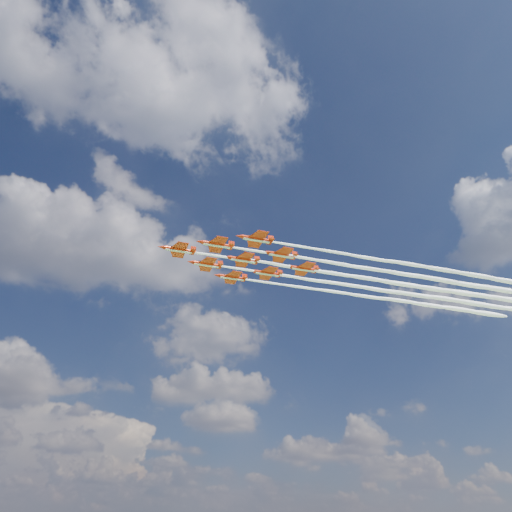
# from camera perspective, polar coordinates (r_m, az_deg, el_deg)

# --- Properties ---
(jet_lead) EXTENTS (110.78, 14.56, 3.08)m
(jet_lead) POSITION_cam_1_polar(r_m,az_deg,el_deg) (176.94, 7.71, -1.80)
(jet_lead) COLOR red
(jet_row2_port) EXTENTS (110.78, 14.56, 3.08)m
(jet_row2_port) POSITION_cam_1_polar(r_m,az_deg,el_deg) (176.10, 11.92, -1.28)
(jet_row2_port) COLOR red
(jet_row2_starb) EXTENTS (110.78, 14.56, 3.08)m
(jet_row2_starb) POSITION_cam_1_polar(r_m,az_deg,el_deg) (187.21, 9.84, -3.19)
(jet_row2_starb) COLOR red
(jet_row3_port) EXTENTS (110.78, 14.56, 3.08)m
(jet_row3_port) POSITION_cam_1_polar(r_m,az_deg,el_deg) (176.23, 16.13, -0.75)
(jet_row3_port) COLOR red
(jet_row3_centre) EXTENTS (110.78, 14.56, 3.08)m
(jet_row3_centre) POSITION_cam_1_polar(r_m,az_deg,el_deg) (186.79, 13.81, -2.70)
(jet_row3_centre) COLOR red
(jet_row3_starb) EXTENTS (110.78, 14.56, 3.08)m
(jet_row3_starb) POSITION_cam_1_polar(r_m,az_deg,el_deg) (197.82, 11.74, -4.43)
(jet_row3_starb) COLOR red
(jet_row4_port) EXTENTS (110.78, 14.56, 3.08)m
(jet_row4_port) POSITION_cam_1_polar(r_m,az_deg,el_deg) (187.28, 17.78, -2.19)
(jet_row4_port) COLOR red
(jet_row4_starb) EXTENTS (110.78, 14.56, 3.08)m
(jet_row4_starb) POSITION_cam_1_polar(r_m,az_deg,el_deg) (197.77, 15.51, -3.96)
(jet_row4_starb) COLOR red
(jet_tail) EXTENTS (110.78, 14.56, 3.08)m
(jet_tail) POSITION_cam_1_polar(r_m,az_deg,el_deg) (198.58, 19.25, -3.47)
(jet_tail) COLOR red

